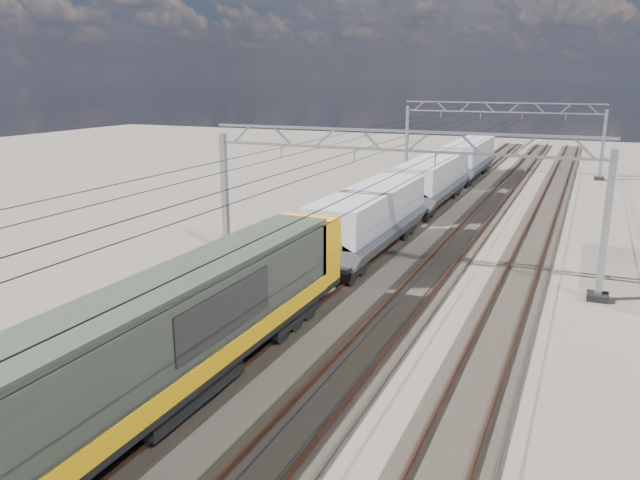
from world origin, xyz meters
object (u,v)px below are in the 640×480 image
at_px(catenary_gantry_far, 500,135).
at_px(hopper_wagon_third, 469,157).
at_px(locomotive, 169,335).
at_px(hopper_wagon_lead, 370,216).
at_px(hopper_wagon_mid, 433,178).
at_px(catenary_gantry_mid, 393,197).

distance_m(catenary_gantry_far, hopper_wagon_third, 5.65).
height_order(locomotive, hopper_wagon_lead, locomotive).
bearing_deg(catenary_gantry_far, hopper_wagon_third, -111.74).
bearing_deg(hopper_wagon_mid, catenary_gantry_mid, -83.20).
distance_m(catenary_gantry_mid, catenary_gantry_far, 36.00).
distance_m(catenary_gantry_far, hopper_wagon_mid, 19.39).
bearing_deg(hopper_wagon_lead, locomotive, -90.00).
height_order(catenary_gantry_mid, hopper_wagon_mid, catenary_gantry_mid).
relative_size(locomotive, hopper_wagon_lead, 1.62).
distance_m(hopper_wagon_mid, hopper_wagon_third, 14.20).
relative_size(hopper_wagon_lead, hopper_wagon_third, 1.00).
xyz_separation_m(locomotive, hopper_wagon_mid, (-0.00, 31.90, -0.09)).
xyz_separation_m(catenary_gantry_far, hopper_wagon_lead, (-2.00, -33.42, -1.67)).
xyz_separation_m(locomotive, hopper_wagon_lead, (-0.00, 17.70, -0.09)).
xyz_separation_m(catenary_gantry_mid, locomotive, (-2.00, -15.11, -1.58)).
distance_m(catenary_gantry_mid, hopper_wagon_mid, 16.99).
bearing_deg(hopper_wagon_third, locomotive, -90.00).
bearing_deg(catenary_gantry_mid, catenary_gantry_far, 90.00).
bearing_deg(catenary_gantry_far, locomotive, -92.24).
bearing_deg(hopper_wagon_third, catenary_gantry_far, 68.26).
distance_m(catenary_gantry_far, hopper_wagon_lead, 33.52).
distance_m(hopper_wagon_lead, hopper_wagon_mid, 14.20).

